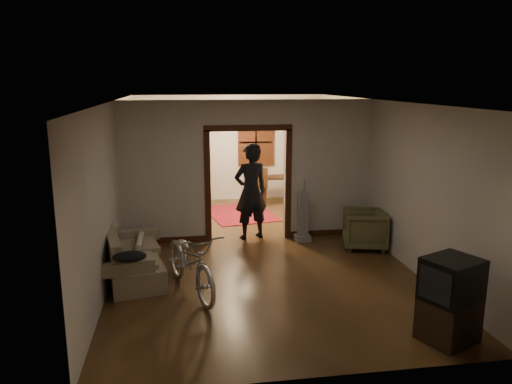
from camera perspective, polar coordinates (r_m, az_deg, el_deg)
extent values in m
cube|color=#3A2512|center=(9.57, -0.28, -6.64)|extent=(5.00, 8.50, 0.01)
cube|color=white|center=(9.05, -0.30, 10.36)|extent=(5.00, 8.50, 0.01)
cube|color=beige|center=(13.37, -3.01, 5.03)|extent=(5.00, 0.02, 2.80)
cube|color=beige|center=(9.18, -15.91, 1.10)|extent=(0.02, 8.50, 2.80)
cube|color=beige|center=(9.89, 14.20, 1.99)|extent=(0.02, 8.50, 2.80)
cube|color=beige|center=(9.94, -0.93, 2.43)|extent=(5.00, 0.14, 2.80)
cube|color=#3A1A0D|center=(9.99, -0.93, 0.73)|extent=(1.74, 0.20, 2.32)
cube|color=black|center=(13.40, -0.01, 5.71)|extent=(0.98, 0.06, 1.28)
sphere|color=#FFE0A5|center=(11.55, -2.16, 8.59)|extent=(0.24, 0.24, 0.24)
cube|color=silver|center=(10.09, 5.05, 1.67)|extent=(0.08, 0.01, 0.12)
cube|color=#756B4E|center=(8.41, -13.95, -6.85)|extent=(1.15, 1.90, 0.81)
cylinder|color=beige|center=(8.64, -13.16, -5.41)|extent=(0.09, 0.76, 0.09)
ellipsoid|color=black|center=(7.46, -14.26, -7.17)|extent=(0.48, 0.36, 0.14)
imported|color=silver|center=(7.64, -7.49, -7.83)|extent=(1.24, 2.01, 1.00)
imported|color=brown|center=(9.82, 12.30, -4.16)|extent=(0.99, 0.98, 0.74)
cube|color=black|center=(6.77, 21.12, -13.42)|extent=(0.78, 0.76, 0.56)
cube|color=black|center=(6.57, 21.48, -9.31)|extent=(0.79, 0.76, 0.53)
cube|color=gray|center=(10.00, 5.38, -2.85)|extent=(0.32, 0.26, 1.00)
imported|color=black|center=(10.02, -0.60, 0.05)|extent=(0.82, 0.66, 1.95)
cube|color=maroon|center=(12.11, -1.82, -2.48)|extent=(1.79, 2.15, 0.01)
cube|color=#222F1C|center=(13.00, -9.01, 2.15)|extent=(0.91, 0.62, 1.67)
sphere|color=#1E5972|center=(12.85, -9.17, 7.00)|extent=(0.29, 0.29, 0.29)
cube|color=black|center=(13.06, 2.74, 0.22)|extent=(1.07, 0.75, 0.72)
cube|color=black|center=(12.86, 0.18, 0.68)|extent=(0.48, 0.48, 1.00)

